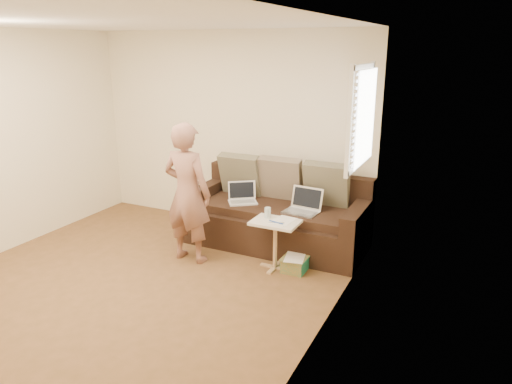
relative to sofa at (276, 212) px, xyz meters
The scene contains 17 objects.
floor 2.04m from the sofa, 116.89° to the right, with size 4.50×4.50×0.00m, color brown.
ceiling 2.95m from the sofa, 116.89° to the right, with size 4.50×4.50×0.00m, color white.
wall_back 1.34m from the sofa, 152.18° to the left, with size 4.00×4.00×0.00m, color beige.
wall_right 2.26m from the sofa, 58.21° to the right, with size 4.50×4.50×0.00m, color beige.
window_blinds 1.67m from the sofa, 14.68° to the right, with size 0.12×0.88×1.08m, color white, non-canonical shape.
sofa is the anchor object (origin of this frame).
pillow_left 0.73m from the sofa, 161.31° to the left, with size 0.55×0.14×0.55m, color brown, non-canonical shape.
pillow_mid 0.45m from the sofa, 101.31° to the left, with size 0.55×0.14×0.55m, color #746452, non-canonical shape.
pillow_right 0.70m from the sofa, 23.84° to the left, with size 0.55×0.14×0.55m, color brown, non-canonical shape.
laptop_silver 0.40m from the sofa, 20.17° to the right, with size 0.39×0.28×0.26m, color #B7BABC, non-canonical shape.
laptop_white 0.44m from the sofa, 166.22° to the right, with size 0.35×0.25×0.25m, color white, non-canonical shape.
person 1.18m from the sofa, 131.69° to the right, with size 0.59×0.40×1.62m, color brown.
side_table 0.69m from the sofa, 67.75° to the right, with size 0.51×0.36×0.56m, color silver, non-canonical shape.
drinking_glass 0.62m from the sofa, 76.47° to the right, with size 0.07×0.07×0.12m, color silver, non-canonical shape.
scissors 0.75m from the sofa, 67.02° to the right, with size 0.18×0.10×0.02m, color silver, non-canonical shape.
paper_on_table 0.68m from the sofa, 60.52° to the right, with size 0.21×0.30×0.00m, color white, non-canonical shape.
striped_box 0.84m from the sofa, 51.13° to the right, with size 0.27×0.27×0.17m, color #C66F1D, non-canonical shape.
Camera 1 is at (3.08, -3.32, 2.39)m, focal length 33.35 mm.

